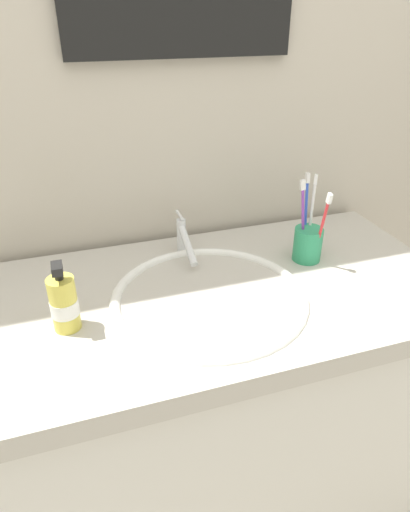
% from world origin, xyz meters
% --- Properties ---
extents(tiled_wall_back, '(2.30, 0.04, 2.40)m').
position_xyz_m(tiled_wall_back, '(0.00, 0.32, 1.20)').
color(tiled_wall_back, beige).
rests_on(tiled_wall_back, ground).
extents(vanity_counter, '(1.10, 0.57, 0.89)m').
position_xyz_m(vanity_counter, '(0.00, 0.00, 0.45)').
color(vanity_counter, silver).
rests_on(vanity_counter, ground).
extents(sink_basin, '(0.44, 0.44, 0.11)m').
position_xyz_m(sink_basin, '(-0.04, -0.03, 0.86)').
color(sink_basin, white).
rests_on(sink_basin, vanity_counter).
extents(faucet, '(0.02, 0.16, 0.10)m').
position_xyz_m(faucet, '(-0.04, 0.18, 0.94)').
color(faucet, silver).
rests_on(faucet, sink_basin).
extents(toothbrush_cup, '(0.07, 0.07, 0.09)m').
position_xyz_m(toothbrush_cup, '(0.25, 0.06, 0.93)').
color(toothbrush_cup, '#2D9966').
rests_on(toothbrush_cup, vanity_counter).
extents(toothbrush_blue, '(0.01, 0.04, 0.21)m').
position_xyz_m(toothbrush_blue, '(0.25, 0.09, 1.01)').
color(toothbrush_blue, blue).
rests_on(toothbrush_blue, toothbrush_cup).
extents(toothbrush_purple, '(0.03, 0.01, 0.21)m').
position_xyz_m(toothbrush_purple, '(0.23, 0.06, 1.01)').
color(toothbrush_purple, purple).
rests_on(toothbrush_purple, toothbrush_cup).
extents(toothbrush_red, '(0.01, 0.04, 0.19)m').
position_xyz_m(toothbrush_red, '(0.26, 0.02, 1.01)').
color(toothbrush_red, red).
rests_on(toothbrush_red, toothbrush_cup).
extents(toothbrush_white, '(0.02, 0.03, 0.21)m').
position_xyz_m(toothbrush_white, '(0.27, 0.08, 1.01)').
color(toothbrush_white, white).
rests_on(toothbrush_white, toothbrush_cup).
extents(soap_dispenser, '(0.06, 0.06, 0.15)m').
position_xyz_m(soap_dispenser, '(-0.34, -0.04, 0.95)').
color(soap_dispenser, '#DBCC4C').
rests_on(soap_dispenser, vanity_counter).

